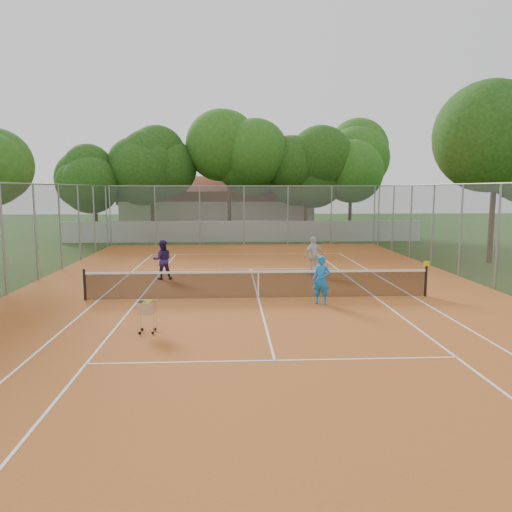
{
  "coord_description": "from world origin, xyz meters",
  "views": [
    {
      "loc": [
        -0.97,
        -16.99,
        3.79
      ],
      "look_at": [
        0.0,
        1.5,
        1.3
      ],
      "focal_mm": 35.0,
      "sensor_mm": 36.0,
      "label": 1
    }
  ],
  "objects_px": {
    "tennis_net": "(258,284)",
    "player_near": "(321,280)",
    "clubhouse": "(218,207)",
    "player_far_left": "(162,260)",
    "ball_hopper": "(147,316)",
    "player_far_right": "(314,256)"
  },
  "relations": [
    {
      "from": "tennis_net",
      "to": "player_far_left",
      "type": "height_order",
      "value": "player_far_left"
    },
    {
      "from": "clubhouse",
      "to": "ball_hopper",
      "type": "bearing_deg",
      "value": -92.02
    },
    {
      "from": "tennis_net",
      "to": "player_far_right",
      "type": "height_order",
      "value": "player_far_right"
    },
    {
      "from": "ball_hopper",
      "to": "player_far_left",
      "type": "bearing_deg",
      "value": 84.06
    },
    {
      "from": "player_near",
      "to": "player_far_left",
      "type": "bearing_deg",
      "value": 164.37
    },
    {
      "from": "player_near",
      "to": "player_far_right",
      "type": "height_order",
      "value": "player_far_right"
    },
    {
      "from": "tennis_net",
      "to": "player_far_right",
      "type": "relative_size",
      "value": 6.94
    },
    {
      "from": "clubhouse",
      "to": "player_far_left",
      "type": "relative_size",
      "value": 9.92
    },
    {
      "from": "player_far_right",
      "to": "ball_hopper",
      "type": "height_order",
      "value": "player_far_right"
    },
    {
      "from": "player_far_right",
      "to": "ball_hopper",
      "type": "relative_size",
      "value": 1.82
    },
    {
      "from": "tennis_net",
      "to": "player_near",
      "type": "bearing_deg",
      "value": -25.74
    },
    {
      "from": "player_near",
      "to": "ball_hopper",
      "type": "bearing_deg",
      "value": -124.75
    },
    {
      "from": "player_far_left",
      "to": "ball_hopper",
      "type": "bearing_deg",
      "value": 84.75
    },
    {
      "from": "player_near",
      "to": "ball_hopper",
      "type": "xyz_separation_m",
      "value": [
        -5.19,
        -3.11,
        -0.33
      ]
    },
    {
      "from": "clubhouse",
      "to": "player_far_left",
      "type": "distance_m",
      "value": 25.19
    },
    {
      "from": "player_far_left",
      "to": "ball_hopper",
      "type": "height_order",
      "value": "player_far_left"
    },
    {
      "from": "tennis_net",
      "to": "player_near",
      "type": "relative_size",
      "value": 7.43
    },
    {
      "from": "player_near",
      "to": "ball_hopper",
      "type": "relative_size",
      "value": 1.7
    },
    {
      "from": "clubhouse",
      "to": "ball_hopper",
      "type": "relative_size",
      "value": 17.46
    },
    {
      "from": "player_near",
      "to": "ball_hopper",
      "type": "distance_m",
      "value": 6.06
    },
    {
      "from": "tennis_net",
      "to": "ball_hopper",
      "type": "bearing_deg",
      "value": -127.75
    },
    {
      "from": "clubhouse",
      "to": "ball_hopper",
      "type": "xyz_separation_m",
      "value": [
        -1.17,
        -33.09,
        -1.71
      ]
    }
  ]
}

